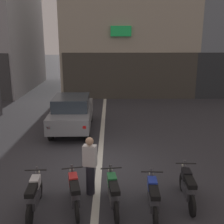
{
  "coord_description": "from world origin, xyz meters",
  "views": [
    {
      "loc": [
        0.39,
        -8.43,
        4.25
      ],
      "look_at": [
        0.44,
        2.0,
        1.4
      ],
      "focal_mm": 44.33,
      "sensor_mm": 36.0,
      "label": 1
    }
  ],
  "objects_px": {
    "motorcycle_green_row_centre": "(113,192)",
    "motorcycle_blue_row_right_mid": "(153,196)",
    "car_grey_crossing_near": "(72,112)",
    "motorcycle_white_row_leftmost": "(34,194)",
    "person_by_motorcycles": "(90,165)",
    "motorcycle_red_row_left_mid": "(74,192)",
    "motorcycle_black_row_rightmost": "(187,186)"
  },
  "relations": [
    {
      "from": "motorcycle_red_row_left_mid",
      "to": "motorcycle_black_row_rightmost",
      "type": "bearing_deg",
      "value": 4.71
    },
    {
      "from": "motorcycle_red_row_left_mid",
      "to": "motorcycle_black_row_rightmost",
      "type": "relative_size",
      "value": 0.98
    },
    {
      "from": "motorcycle_black_row_rightmost",
      "to": "person_by_motorcycles",
      "type": "xyz_separation_m",
      "value": [
        -2.58,
        0.42,
        0.4
      ]
    },
    {
      "from": "motorcycle_red_row_left_mid",
      "to": "motorcycle_black_row_rightmost",
      "type": "distance_m",
      "value": 2.95
    },
    {
      "from": "car_grey_crossing_near",
      "to": "motorcycle_blue_row_right_mid",
      "type": "height_order",
      "value": "car_grey_crossing_near"
    },
    {
      "from": "motorcycle_blue_row_right_mid",
      "to": "motorcycle_white_row_leftmost",
      "type": "bearing_deg",
      "value": 177.87
    },
    {
      "from": "car_grey_crossing_near",
      "to": "person_by_motorcycles",
      "type": "xyz_separation_m",
      "value": [
        1.22,
        -5.44,
        -0.03
      ]
    },
    {
      "from": "motorcycle_blue_row_right_mid",
      "to": "motorcycle_black_row_rightmost",
      "type": "height_order",
      "value": "same"
    },
    {
      "from": "motorcycle_green_row_centre",
      "to": "person_by_motorcycles",
      "type": "bearing_deg",
      "value": 132.03
    },
    {
      "from": "motorcycle_black_row_rightmost",
      "to": "person_by_motorcycles",
      "type": "bearing_deg",
      "value": 170.79
    },
    {
      "from": "car_grey_crossing_near",
      "to": "motorcycle_white_row_leftmost",
      "type": "height_order",
      "value": "car_grey_crossing_near"
    },
    {
      "from": "car_grey_crossing_near",
      "to": "motorcycle_white_row_leftmost",
      "type": "relative_size",
      "value": 2.48
    },
    {
      "from": "person_by_motorcycles",
      "to": "car_grey_crossing_near",
      "type": "bearing_deg",
      "value": 102.65
    },
    {
      "from": "motorcycle_blue_row_right_mid",
      "to": "motorcycle_red_row_left_mid",
      "type": "bearing_deg",
      "value": 173.23
    },
    {
      "from": "car_grey_crossing_near",
      "to": "motorcycle_white_row_leftmost",
      "type": "bearing_deg",
      "value": -91.09
    },
    {
      "from": "motorcycle_white_row_leftmost",
      "to": "motorcycle_black_row_rightmost",
      "type": "height_order",
      "value": "same"
    },
    {
      "from": "car_grey_crossing_near",
      "to": "motorcycle_blue_row_right_mid",
      "type": "relative_size",
      "value": 2.48
    },
    {
      "from": "motorcycle_white_row_leftmost",
      "to": "motorcycle_red_row_left_mid",
      "type": "distance_m",
      "value": 0.98
    },
    {
      "from": "motorcycle_black_row_rightmost",
      "to": "motorcycle_white_row_leftmost",
      "type": "bearing_deg",
      "value": -174.66
    },
    {
      "from": "motorcycle_white_row_leftmost",
      "to": "person_by_motorcycles",
      "type": "relative_size",
      "value": 1.0
    },
    {
      "from": "motorcycle_red_row_left_mid",
      "to": "motorcycle_blue_row_right_mid",
      "type": "bearing_deg",
      "value": -6.77
    },
    {
      "from": "motorcycle_white_row_leftmost",
      "to": "motorcycle_red_row_left_mid",
      "type": "xyz_separation_m",
      "value": [
        0.98,
        0.12,
        0.0
      ]
    },
    {
      "from": "car_grey_crossing_near",
      "to": "motorcycle_black_row_rightmost",
      "type": "height_order",
      "value": "car_grey_crossing_near"
    },
    {
      "from": "motorcycle_white_row_leftmost",
      "to": "motorcycle_red_row_left_mid",
      "type": "height_order",
      "value": "same"
    },
    {
      "from": "car_grey_crossing_near",
      "to": "motorcycle_green_row_centre",
      "type": "bearing_deg",
      "value": -73.3
    },
    {
      "from": "motorcycle_white_row_leftmost",
      "to": "motorcycle_black_row_rightmost",
      "type": "xyz_separation_m",
      "value": [
        3.92,
        0.37,
        0.0
      ]
    },
    {
      "from": "motorcycle_green_row_centre",
      "to": "person_by_motorcycles",
      "type": "relative_size",
      "value": 1.0
    },
    {
      "from": "motorcycle_red_row_left_mid",
      "to": "motorcycle_blue_row_right_mid",
      "type": "relative_size",
      "value": 0.98
    },
    {
      "from": "motorcycle_green_row_centre",
      "to": "motorcycle_blue_row_right_mid",
      "type": "relative_size",
      "value": 1.0
    },
    {
      "from": "motorcycle_white_row_leftmost",
      "to": "motorcycle_green_row_centre",
      "type": "bearing_deg",
      "value": 2.92
    },
    {
      "from": "motorcycle_green_row_centre",
      "to": "motorcycle_blue_row_right_mid",
      "type": "distance_m",
      "value": 1.0
    },
    {
      "from": "motorcycle_red_row_left_mid",
      "to": "motorcycle_blue_row_right_mid",
      "type": "height_order",
      "value": "same"
    }
  ]
}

